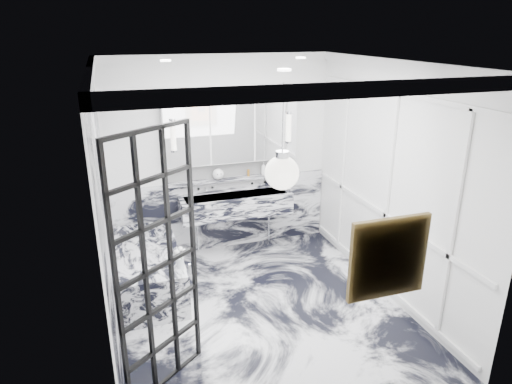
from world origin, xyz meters
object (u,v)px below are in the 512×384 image
object	(u,v)px
trough_sink	(236,205)
bathtub	(149,269)
crittall_door	(158,267)
mirror_cabinet	(231,127)

from	to	relation	value
trough_sink	bathtub	size ratio (longest dim) A/B	0.97
crittall_door	mirror_cabinet	distance (m)	2.91
trough_sink	bathtub	xyz separation A→B (m)	(-1.33, -0.66, -0.45)
trough_sink	bathtub	distance (m)	1.55
mirror_cabinet	bathtub	xyz separation A→B (m)	(-1.32, -0.83, -1.54)
mirror_cabinet	bathtub	bearing A→B (deg)	-147.94
crittall_door	bathtub	distance (m)	1.91
mirror_cabinet	trough_sink	bearing A→B (deg)	-90.00
crittall_door	trough_sink	size ratio (longest dim) A/B	1.49
bathtub	trough_sink	bearing A→B (deg)	26.48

